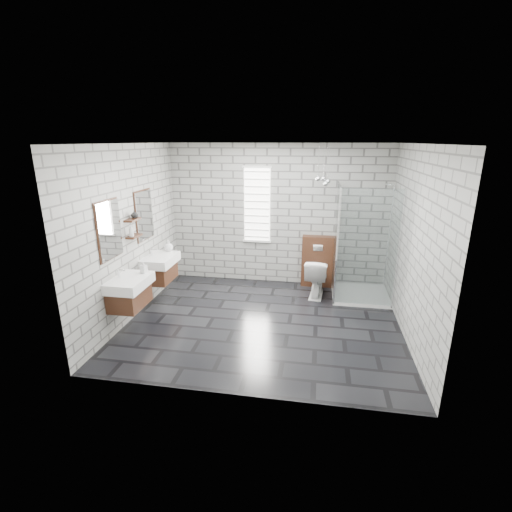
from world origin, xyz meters
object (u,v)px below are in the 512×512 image
(vanity_right, at_px, (158,261))
(shower_enclosure, at_px, (357,272))
(toilet, at_px, (317,277))
(cistern_panel, at_px, (317,261))
(vanity_left, at_px, (127,284))

(vanity_right, relative_size, shower_enclosure, 0.77)
(toilet, bearing_deg, cistern_panel, -84.95)
(vanity_left, height_order, cistern_panel, vanity_left)
(vanity_left, xyz_separation_m, shower_enclosure, (3.41, 1.80, -0.25))
(cistern_panel, bearing_deg, toilet, -90.00)
(vanity_right, xyz_separation_m, shower_enclosure, (3.41, 0.72, -0.25))
(vanity_right, height_order, toilet, vanity_right)
(vanity_left, height_order, shower_enclosure, shower_enclosure)
(vanity_left, xyz_separation_m, cistern_panel, (2.71, 2.32, -0.26))
(shower_enclosure, bearing_deg, vanity_left, -152.14)
(shower_enclosure, distance_m, toilet, 0.72)
(shower_enclosure, relative_size, toilet, 2.87)
(cistern_panel, relative_size, toilet, 1.41)
(vanity_right, xyz_separation_m, cistern_panel, (2.71, 1.24, -0.26))
(cistern_panel, height_order, toilet, cistern_panel)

